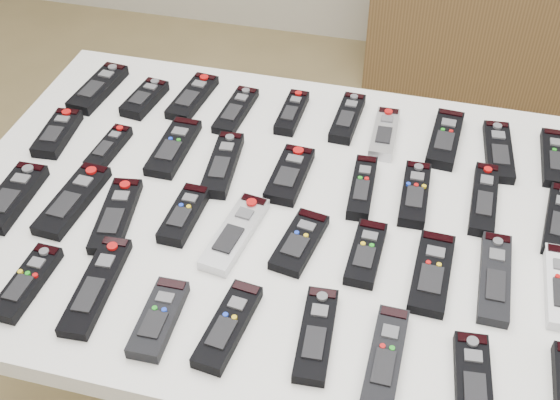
% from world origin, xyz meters
% --- Properties ---
extents(table, '(1.25, 0.88, 0.78)m').
position_xyz_m(table, '(0.06, -0.04, 0.72)').
color(table, white).
rests_on(table, ground).
extents(sideboard, '(1.42, 0.40, 0.71)m').
position_xyz_m(sideboard, '(0.71, 1.78, 0.35)').
color(sideboard, brown).
rests_on(sideboard, ground).
extents(remote_0, '(0.07, 0.19, 0.02)m').
position_xyz_m(remote_0, '(-0.44, 0.23, 0.79)').
color(remote_0, black).
rests_on(remote_0, table).
extents(remote_1, '(0.07, 0.14, 0.02)m').
position_xyz_m(remote_1, '(-0.32, 0.22, 0.79)').
color(remote_1, black).
rests_on(remote_1, table).
extents(remote_2, '(0.07, 0.18, 0.02)m').
position_xyz_m(remote_2, '(-0.22, 0.26, 0.79)').
color(remote_2, black).
rests_on(remote_2, table).
extents(remote_3, '(0.06, 0.17, 0.02)m').
position_xyz_m(remote_3, '(-0.11, 0.23, 0.79)').
color(remote_3, black).
rests_on(remote_3, table).
extents(remote_4, '(0.05, 0.15, 0.02)m').
position_xyz_m(remote_4, '(0.01, 0.25, 0.79)').
color(remote_4, black).
rests_on(remote_4, table).
extents(remote_5, '(0.05, 0.17, 0.02)m').
position_xyz_m(remote_5, '(0.13, 0.26, 0.79)').
color(remote_5, black).
rests_on(remote_5, table).
extents(remote_6, '(0.05, 0.16, 0.02)m').
position_xyz_m(remote_6, '(0.22, 0.22, 0.79)').
color(remote_6, '#B7B7BC').
rests_on(remote_6, table).
extents(remote_7, '(0.07, 0.19, 0.02)m').
position_xyz_m(remote_7, '(0.34, 0.24, 0.79)').
color(remote_7, black).
rests_on(remote_7, table).
extents(remote_8, '(0.07, 0.19, 0.02)m').
position_xyz_m(remote_8, '(0.45, 0.23, 0.79)').
color(remote_8, black).
rests_on(remote_8, table).
extents(remote_9, '(0.06, 0.17, 0.02)m').
position_xyz_m(remote_9, '(0.57, 0.23, 0.79)').
color(remote_9, black).
rests_on(remote_9, table).
extents(remote_10, '(0.07, 0.15, 0.02)m').
position_xyz_m(remote_10, '(-0.45, 0.05, 0.79)').
color(remote_10, black).
rests_on(remote_10, table).
extents(remote_11, '(0.05, 0.14, 0.02)m').
position_xyz_m(remote_11, '(-0.33, 0.04, 0.79)').
color(remote_11, black).
rests_on(remote_11, table).
extents(remote_12, '(0.06, 0.18, 0.02)m').
position_xyz_m(remote_12, '(-0.20, 0.07, 0.79)').
color(remote_12, black).
rests_on(remote_12, table).
extents(remote_13, '(0.07, 0.19, 0.02)m').
position_xyz_m(remote_13, '(-0.08, 0.04, 0.79)').
color(remote_13, black).
rests_on(remote_13, table).
extents(remote_14, '(0.07, 0.16, 0.02)m').
position_xyz_m(remote_14, '(0.05, 0.05, 0.79)').
color(remote_14, black).
rests_on(remote_14, table).
extents(remote_15, '(0.05, 0.17, 0.02)m').
position_xyz_m(remote_15, '(0.20, 0.04, 0.79)').
color(remote_15, black).
rests_on(remote_15, table).
extents(remote_16, '(0.05, 0.17, 0.02)m').
position_xyz_m(remote_16, '(0.30, 0.05, 0.79)').
color(remote_16, black).
rests_on(remote_16, table).
extents(remote_17, '(0.05, 0.19, 0.02)m').
position_xyz_m(remote_17, '(0.43, 0.07, 0.79)').
color(remote_17, black).
rests_on(remote_17, table).
extents(remote_18, '(0.07, 0.19, 0.02)m').
position_xyz_m(remote_18, '(0.56, 0.05, 0.79)').
color(remote_18, black).
rests_on(remote_18, table).
extents(remote_19, '(0.07, 0.18, 0.02)m').
position_xyz_m(remote_19, '(-0.44, -0.15, 0.79)').
color(remote_19, black).
rests_on(remote_19, table).
extents(remote_20, '(0.07, 0.20, 0.02)m').
position_xyz_m(remote_20, '(-0.33, -0.13, 0.79)').
color(remote_20, black).
rests_on(remote_20, table).
extents(remote_21, '(0.09, 0.20, 0.02)m').
position_xyz_m(remote_21, '(-0.23, -0.15, 0.79)').
color(remote_21, black).
rests_on(remote_21, table).
extents(remote_22, '(0.05, 0.15, 0.02)m').
position_xyz_m(remote_22, '(-0.11, -0.11, 0.79)').
color(remote_22, black).
rests_on(remote_22, table).
extents(remote_23, '(0.08, 0.20, 0.02)m').
position_xyz_m(remote_23, '(-0.00, -0.14, 0.79)').
color(remote_23, '#B7B7BC').
rests_on(remote_23, table).
extents(remote_24, '(0.08, 0.16, 0.02)m').
position_xyz_m(remote_24, '(0.11, -0.13, 0.79)').
color(remote_24, black).
rests_on(remote_24, table).
extents(remote_25, '(0.06, 0.15, 0.02)m').
position_xyz_m(remote_25, '(0.23, -0.13, 0.79)').
color(remote_25, black).
rests_on(remote_25, table).
extents(remote_26, '(0.07, 0.18, 0.02)m').
position_xyz_m(remote_26, '(0.35, -0.14, 0.79)').
color(remote_26, black).
rests_on(remote_26, table).
extents(remote_27, '(0.05, 0.20, 0.02)m').
position_xyz_m(remote_27, '(0.45, -0.13, 0.79)').
color(remote_27, black).
rests_on(remote_27, table).
extents(remote_28, '(0.05, 0.18, 0.02)m').
position_xyz_m(remote_28, '(0.56, -0.12, 0.79)').
color(remote_28, silver).
rests_on(remote_28, table).
extents(remote_30, '(0.05, 0.16, 0.02)m').
position_xyz_m(remote_30, '(-0.31, -0.33, 0.79)').
color(remote_30, black).
rests_on(remote_30, table).
extents(remote_31, '(0.06, 0.21, 0.02)m').
position_xyz_m(remote_31, '(-0.19, -0.31, 0.79)').
color(remote_31, black).
rests_on(remote_31, table).
extents(remote_32, '(0.06, 0.15, 0.02)m').
position_xyz_m(remote_32, '(-0.06, -0.35, 0.79)').
color(remote_32, black).
rests_on(remote_32, table).
extents(remote_33, '(0.07, 0.18, 0.02)m').
position_xyz_m(remote_33, '(0.05, -0.34, 0.79)').
color(remote_33, black).
rests_on(remote_33, table).
extents(remote_34, '(0.06, 0.18, 0.02)m').
position_xyz_m(remote_34, '(0.19, -0.32, 0.79)').
color(remote_34, black).
rests_on(remote_34, table).
extents(remote_35, '(0.05, 0.18, 0.02)m').
position_xyz_m(remote_35, '(0.30, -0.34, 0.79)').
color(remote_35, black).
rests_on(remote_35, table).
extents(remote_36, '(0.07, 0.16, 0.02)m').
position_xyz_m(remote_36, '(0.43, -0.34, 0.79)').
color(remote_36, black).
rests_on(remote_36, table).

